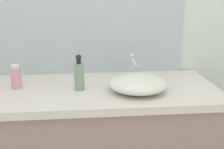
% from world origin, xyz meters
% --- Properties ---
extents(bathroom_wall_rear, '(6.00, 0.06, 2.60)m').
position_xyz_m(bathroom_wall_rear, '(0.00, 0.73, 1.30)').
color(bathroom_wall_rear, silver).
rests_on(bathroom_wall_rear, ground).
extents(sink_basin, '(0.32, 0.32, 0.08)m').
position_xyz_m(sink_basin, '(0.19, 0.33, 0.88)').
color(sink_basin, silver).
rests_on(sink_basin, vanity_counter).
extents(faucet, '(0.03, 0.15, 0.16)m').
position_xyz_m(faucet, '(0.19, 0.50, 0.94)').
color(faucet, silver).
rests_on(faucet, vanity_counter).
extents(soap_dispenser, '(0.05, 0.05, 0.20)m').
position_xyz_m(soap_dispenser, '(-0.13, 0.37, 0.92)').
color(soap_dispenser, gray).
rests_on(soap_dispenser, vanity_counter).
extents(lotion_bottle, '(0.06, 0.06, 0.13)m').
position_xyz_m(lotion_bottle, '(-0.48, 0.43, 0.90)').
color(lotion_bottle, pink).
rests_on(lotion_bottle, vanity_counter).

